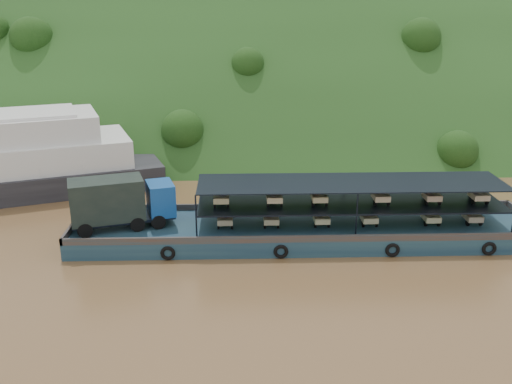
{
  "coord_description": "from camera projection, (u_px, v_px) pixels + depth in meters",
  "views": [
    {
      "loc": [
        -3.41,
        -39.28,
        17.56
      ],
      "look_at": [
        -2.0,
        3.0,
        3.2
      ],
      "focal_mm": 40.0,
      "sensor_mm": 36.0,
      "label": 1
    }
  ],
  "objects": [
    {
      "name": "cargo_barge",
      "position": [
        280.0,
        224.0,
        43.53
      ],
      "size": [
        35.11,
        7.18,
        5.06
      ],
      "color": "#122740",
      "rests_on": "ground"
    },
    {
      "name": "ground",
      "position": [
        284.0,
        245.0,
        42.93
      ],
      "size": [
        160.0,
        160.0,
        0.0
      ],
      "primitive_type": "plane",
      "color": "brown",
      "rests_on": "ground"
    },
    {
      "name": "hillside",
      "position": [
        263.0,
        136.0,
        77.0
      ],
      "size": [
        140.0,
        39.6,
        39.6
      ],
      "primitive_type": "cube",
      "rotation": [
        0.79,
        0.0,
        0.0
      ],
      "color": "#1B3714",
      "rests_on": "ground"
    }
  ]
}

